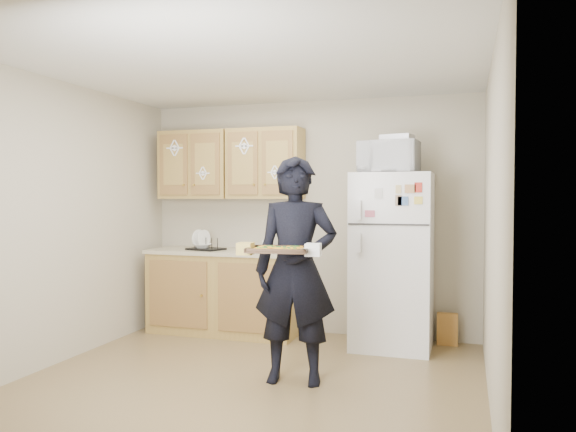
% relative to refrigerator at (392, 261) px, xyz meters
% --- Properties ---
extents(floor, '(3.60, 3.60, 0.00)m').
position_rel_refrigerator_xyz_m(floor, '(-0.95, -1.43, -0.85)').
color(floor, brown).
rests_on(floor, ground).
extents(ceiling, '(3.60, 3.60, 0.00)m').
position_rel_refrigerator_xyz_m(ceiling, '(-0.95, -1.43, 1.65)').
color(ceiling, silver).
rests_on(ceiling, wall_back).
extents(wall_back, '(3.60, 0.04, 2.50)m').
position_rel_refrigerator_xyz_m(wall_back, '(-0.95, 0.37, 0.40)').
color(wall_back, '#AEA48D').
rests_on(wall_back, floor).
extents(wall_front, '(3.60, 0.04, 2.50)m').
position_rel_refrigerator_xyz_m(wall_front, '(-0.95, -3.23, 0.40)').
color(wall_front, '#AEA48D').
rests_on(wall_front, floor).
extents(wall_left, '(0.04, 3.60, 2.50)m').
position_rel_refrigerator_xyz_m(wall_left, '(-2.75, -1.43, 0.40)').
color(wall_left, '#AEA48D').
rests_on(wall_left, floor).
extents(wall_right, '(0.04, 3.60, 2.50)m').
position_rel_refrigerator_xyz_m(wall_right, '(0.85, -1.43, 0.40)').
color(wall_right, '#AEA48D').
rests_on(wall_right, floor).
extents(refrigerator, '(0.75, 0.70, 1.70)m').
position_rel_refrigerator_xyz_m(refrigerator, '(0.00, 0.00, 0.00)').
color(refrigerator, white).
rests_on(refrigerator, floor).
extents(base_cabinet, '(1.60, 0.60, 0.86)m').
position_rel_refrigerator_xyz_m(base_cabinet, '(-1.80, 0.05, -0.42)').
color(base_cabinet, olive).
rests_on(base_cabinet, floor).
extents(countertop, '(1.64, 0.64, 0.04)m').
position_rel_refrigerator_xyz_m(countertop, '(-1.80, 0.05, 0.03)').
color(countertop, '#B8AF8E').
rests_on(countertop, base_cabinet).
extents(upper_cab_left, '(0.80, 0.33, 0.75)m').
position_rel_refrigerator_xyz_m(upper_cab_left, '(-2.20, 0.18, 0.98)').
color(upper_cab_left, olive).
rests_on(upper_cab_left, wall_back).
extents(upper_cab_right, '(0.80, 0.33, 0.75)m').
position_rel_refrigerator_xyz_m(upper_cab_right, '(-1.38, 0.18, 0.98)').
color(upper_cab_right, olive).
rests_on(upper_cab_right, wall_back).
extents(cereal_box, '(0.20, 0.07, 0.32)m').
position_rel_refrigerator_xyz_m(cereal_box, '(0.52, 0.24, -0.69)').
color(cereal_box, gold).
rests_on(cereal_box, floor).
extents(person, '(0.70, 0.51, 1.79)m').
position_rel_refrigerator_xyz_m(person, '(-0.60, -1.27, 0.05)').
color(person, black).
rests_on(person, floor).
extents(baking_tray, '(0.49, 0.39, 0.04)m').
position_rel_refrigerator_xyz_m(baking_tray, '(-0.64, -1.56, 0.22)').
color(baking_tray, black).
rests_on(baking_tray, person).
extents(pizza_front_left, '(0.15, 0.15, 0.02)m').
position_rel_refrigerator_xyz_m(pizza_front_left, '(-0.73, -1.65, 0.24)').
color(pizza_front_left, '#F1A41E').
rests_on(pizza_front_left, baking_tray).
extents(pizza_front_right, '(0.15, 0.15, 0.02)m').
position_rel_refrigerator_xyz_m(pizza_front_right, '(-0.53, -1.63, 0.24)').
color(pizza_front_right, '#F1A41E').
rests_on(pizza_front_right, baking_tray).
extents(pizza_back_left, '(0.15, 0.15, 0.02)m').
position_rel_refrigerator_xyz_m(pizza_back_left, '(-0.75, -1.50, 0.24)').
color(pizza_back_left, '#F1A41E').
rests_on(pizza_back_left, baking_tray).
extents(pizza_back_right, '(0.15, 0.15, 0.02)m').
position_rel_refrigerator_xyz_m(pizza_back_right, '(-0.55, -1.48, 0.24)').
color(pizza_back_right, '#F1A41E').
rests_on(pizza_back_right, baking_tray).
extents(pizza_center, '(0.15, 0.15, 0.02)m').
position_rel_refrigerator_xyz_m(pizza_center, '(-0.64, -1.56, 0.24)').
color(pizza_center, '#F1A41E').
rests_on(pizza_center, baking_tray).
extents(microwave, '(0.58, 0.42, 0.31)m').
position_rel_refrigerator_xyz_m(microwave, '(-0.04, -0.05, 1.00)').
color(microwave, white).
rests_on(microwave, refrigerator).
extents(foil_pan, '(0.33, 0.26, 0.06)m').
position_rel_refrigerator_xyz_m(foil_pan, '(0.04, -0.02, 1.19)').
color(foil_pan, silver).
rests_on(foil_pan, microwave).
extents(dish_rack, '(0.42, 0.35, 0.14)m').
position_rel_refrigerator_xyz_m(dish_rack, '(-1.99, -0.03, 0.12)').
color(dish_rack, black).
rests_on(dish_rack, countertop).
extents(bowl, '(0.22, 0.22, 0.05)m').
position_rel_refrigerator_xyz_m(bowl, '(-2.02, -0.03, 0.09)').
color(bowl, white).
rests_on(bowl, dish_rack).
extents(soap_bottle, '(0.09, 0.09, 0.19)m').
position_rel_refrigerator_xyz_m(soap_bottle, '(-1.27, -0.06, 0.15)').
color(soap_bottle, white).
rests_on(soap_bottle, countertop).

